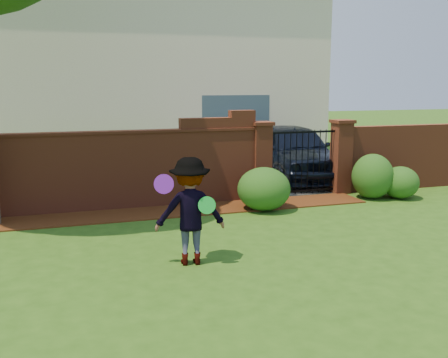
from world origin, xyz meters
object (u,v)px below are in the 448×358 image
object	(u,v)px
man	(190,212)
frisbee_purple	(164,184)
car	(296,152)
frisbee_green	(207,205)

from	to	relation	value
man	frisbee_purple	bearing A→B (deg)	24.82
car	frisbee_green	distance (m)	7.62
man	frisbee_green	size ratio (longest dim) A/B	6.29
frisbee_green	frisbee_purple	bearing A→B (deg)	169.75
car	frisbee_green	xyz separation A→B (m)	(-4.44, -6.18, 0.17)
frisbee_purple	car	bearing A→B (deg)	50.15
frisbee_purple	man	bearing A→B (deg)	16.74
car	man	world-z (taller)	man
man	frisbee_green	distance (m)	0.34
frisbee_green	car	bearing A→B (deg)	54.30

